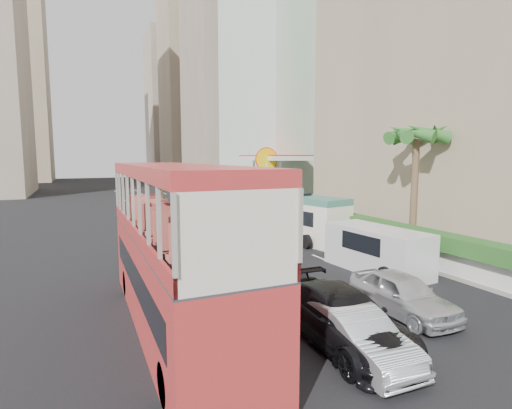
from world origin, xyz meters
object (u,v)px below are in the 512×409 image
shell_station (284,183)px  palm_tree (414,193)px  double_decker_bus (176,247)px  minibus_far (302,218)px  car_silver_lane_b (401,314)px  panel_van_far (231,201)px  van_asset (223,230)px  car_silver_lane_a (354,357)px  car_black (341,344)px  minibus_near (238,217)px  panel_van_near (377,250)px

shell_station → palm_tree: bearing=-96.6°
double_decker_bus → shell_station: 28.02m
minibus_far → car_silver_lane_b: bearing=-116.1°
car_silver_lane_b → panel_van_far: size_ratio=0.73×
van_asset → panel_van_far: bearing=58.7°
double_decker_bus → car_silver_lane_a: size_ratio=2.70×
car_black → minibus_far: minibus_far is taller
minibus_near → palm_tree: bearing=-44.6°
car_silver_lane_b → car_silver_lane_a: bearing=-151.3°
car_silver_lane_b → shell_station: bearing=71.3°
double_decker_bus → panel_van_near: double_decker_bus is taller
car_silver_lane_a → minibus_far: minibus_far is taller
panel_van_far → shell_station: bearing=-8.0°
van_asset → car_silver_lane_a: bearing=-106.0°
car_silver_lane_a → palm_tree: palm_tree is taller
van_asset → palm_tree: (7.05, -11.03, 3.38)m
palm_tree → minibus_far: bearing=121.9°
palm_tree → car_silver_lane_a: bearing=-141.4°
van_asset → shell_station: size_ratio=0.56×
car_black → panel_van_near: panel_van_near is taller
shell_station → car_silver_lane_a: bearing=-114.3°
panel_van_near → car_black: bearing=-141.5°
car_silver_lane_a → panel_van_near: bearing=47.1°
palm_tree → shell_station: size_ratio=0.80×
van_asset → minibus_far: bearing=-64.0°
double_decker_bus → panel_van_near: size_ratio=2.16×
panel_van_near → panel_van_far: 21.27m
car_silver_lane_b → shell_station: size_ratio=0.52×
palm_tree → shell_station: 19.14m
panel_van_near → panel_van_far: bearing=84.0°
car_silver_lane_b → panel_van_near: size_ratio=0.82×
car_silver_lane_b → minibus_far: minibus_far is taller
car_silver_lane_b → shell_station: 26.85m
minibus_near → shell_station: size_ratio=0.77×
double_decker_bus → car_black: size_ratio=2.06×
minibus_near → panel_van_near: 10.32m
panel_van_near → panel_van_far: panel_van_far is taller
van_asset → shell_station: bearing=33.5°
car_silver_lane_a → panel_van_far: panel_van_far is taller
car_silver_lane_a → shell_station: shell_station is taller
car_black → palm_tree: (9.82, 7.17, 3.38)m
car_black → panel_van_near: bearing=44.4°
car_silver_lane_b → car_black: size_ratio=0.78×
minibus_far → panel_van_near: 7.49m
panel_van_near → double_decker_bus: bearing=-171.4°
minibus_near → minibus_far: 4.21m
car_silver_lane_b → car_black: (-3.16, -0.98, 0.00)m
car_silver_lane_b → palm_tree: 9.70m
car_silver_lane_a → shell_station: (12.17, 26.96, 2.75)m
minibus_near → shell_station: bearing=54.2°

